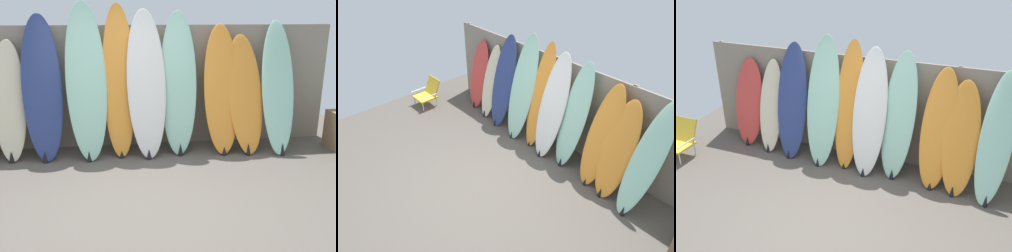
# 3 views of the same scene
# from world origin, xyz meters

# --- Properties ---
(ground) EXTENTS (7.68, 7.68, 0.00)m
(ground) POSITION_xyz_m (0.00, 0.00, 0.00)
(ground) COLOR #5B544C
(fence_back) EXTENTS (6.08, 0.11, 1.80)m
(fence_back) POSITION_xyz_m (-0.00, 2.01, 0.90)
(fence_back) COLOR gray
(fence_back) RESTS_ON ground
(surfboard_red_0) EXTENTS (0.58, 0.48, 1.61)m
(surfboard_red_0) POSITION_xyz_m (-2.19, 1.71, 0.79)
(surfboard_red_0) COLOR #D13D38
(surfboard_red_0) RESTS_ON ground
(surfboard_cream_1) EXTENTS (0.47, 0.56, 1.63)m
(surfboard_cream_1) POSITION_xyz_m (-1.69, 1.65, 0.80)
(surfboard_cream_1) COLOR beige
(surfboard_cream_1) RESTS_ON ground
(surfboard_navy_2) EXTENTS (0.61, 0.68, 1.97)m
(surfboard_navy_2) POSITION_xyz_m (-1.23, 1.63, 0.98)
(surfboard_navy_2) COLOR navy
(surfboard_navy_2) RESTS_ON ground
(surfboard_seafoam_3) EXTENTS (0.62, 0.73, 2.15)m
(surfboard_seafoam_3) POSITION_xyz_m (-0.64, 1.61, 1.06)
(surfboard_seafoam_3) COLOR #9ED6BC
(surfboard_seafoam_3) RESTS_ON ground
(surfboard_orange_4) EXTENTS (0.46, 0.56, 2.11)m
(surfboard_orange_4) POSITION_xyz_m (-0.20, 1.65, 1.04)
(surfboard_orange_4) COLOR orange
(surfboard_orange_4) RESTS_ON ground
(surfboard_white_5) EXTENTS (0.57, 0.67, 2.04)m
(surfboard_white_5) POSITION_xyz_m (0.18, 1.58, 1.01)
(surfboard_white_5) COLOR white
(surfboard_white_5) RESTS_ON ground
(surfboard_seafoam_6) EXTENTS (0.56, 0.61, 2.01)m
(surfboard_seafoam_6) POSITION_xyz_m (0.64, 1.64, 0.99)
(surfboard_seafoam_6) COLOR #9ED6BC
(surfboard_seafoam_6) RESTS_ON ground
(surfboard_orange_7) EXTENTS (0.54, 0.66, 1.83)m
(surfboard_orange_7) POSITION_xyz_m (1.27, 1.60, 0.91)
(surfboard_orange_7) COLOR orange
(surfboard_orange_7) RESTS_ON ground
(surfboard_orange_8) EXTENTS (0.58, 0.70, 1.68)m
(surfboard_orange_8) POSITION_xyz_m (1.61, 1.56, 0.83)
(surfboard_orange_8) COLOR orange
(surfboard_orange_8) RESTS_ON ground
(surfboard_seafoam_9) EXTENTS (0.55, 0.85, 1.88)m
(surfboard_seafoam_9) POSITION_xyz_m (2.09, 1.54, 0.93)
(surfboard_seafoam_9) COLOR #9ED6BC
(surfboard_seafoam_9) RESTS_ON ground
(beach_chair) EXTENTS (0.50, 0.57, 0.64)m
(beach_chair) POSITION_xyz_m (-3.07, 0.80, 0.32)
(beach_chair) COLOR silver
(beach_chair) RESTS_ON ground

